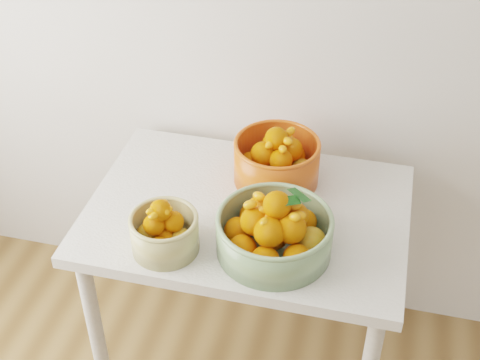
# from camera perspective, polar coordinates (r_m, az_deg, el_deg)

# --- Properties ---
(table) EXTENTS (1.00, 0.70, 0.75)m
(table) POSITION_cam_1_polar(r_m,az_deg,el_deg) (2.16, 0.62, -4.40)
(table) COLOR silver
(table) RESTS_ON ground
(bowl_cream) EXTENTS (0.26, 0.26, 0.17)m
(bowl_cream) POSITION_cam_1_polar(r_m,az_deg,el_deg) (1.94, -6.48, -4.38)
(bowl_cream) COLOR tan
(bowl_cream) RESTS_ON table
(bowl_green) EXTENTS (0.38, 0.38, 0.22)m
(bowl_green) POSITION_cam_1_polar(r_m,az_deg,el_deg) (1.91, 2.96, -4.37)
(bowl_green) COLOR gray
(bowl_green) RESTS_ON table
(bowl_orange) EXTENTS (0.33, 0.33, 0.20)m
(bowl_orange) POSITION_cam_1_polar(r_m,az_deg,el_deg) (2.17, 3.14, 1.70)
(bowl_orange) COLOR #DD4816
(bowl_orange) RESTS_ON table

